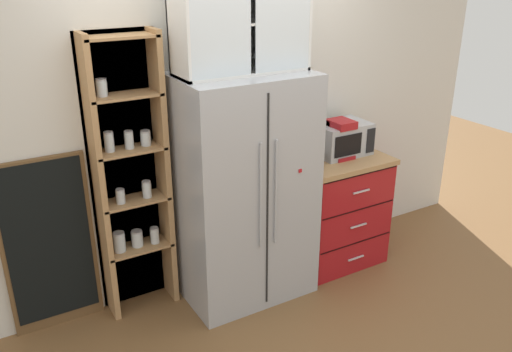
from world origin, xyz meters
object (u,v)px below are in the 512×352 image
(mug_charcoal, at_px, (317,159))
(bottle_cobalt, at_px, (334,142))
(chalkboard_menu, at_px, (49,245))
(refrigerator, at_px, (244,189))
(coffee_maker, at_px, (338,138))
(microwave, at_px, (341,138))
(bottle_clear, at_px, (340,143))

(mug_charcoal, distance_m, bottle_cobalt, 0.27)
(bottle_cobalt, bearing_deg, chalkboard_menu, 174.45)
(refrigerator, xyz_separation_m, bottle_cobalt, (0.88, 0.08, 0.19))
(coffee_maker, bearing_deg, chalkboard_menu, 173.14)
(bottle_cobalt, bearing_deg, microwave, -8.44)
(coffee_maker, height_order, chalkboard_menu, chalkboard_menu)
(bottle_cobalt, xyz_separation_m, chalkboard_menu, (-2.22, 0.22, -0.41))
(coffee_maker, height_order, bottle_cobalt, coffee_maker)
(mug_charcoal, relative_size, bottle_cobalt, 0.45)
(refrigerator, bearing_deg, microwave, 4.38)
(bottle_clear, bearing_deg, chalkboard_menu, 172.51)
(refrigerator, height_order, coffee_maker, refrigerator)
(refrigerator, relative_size, chalkboard_menu, 1.36)
(mug_charcoal, distance_m, bottle_clear, 0.25)
(coffee_maker, relative_size, bottle_cobalt, 1.25)
(coffee_maker, distance_m, chalkboard_menu, 2.29)
(refrigerator, xyz_separation_m, bottle_clear, (0.88, 0.01, 0.20))
(bottle_cobalt, height_order, chalkboard_menu, chalkboard_menu)
(refrigerator, distance_m, chalkboard_menu, 1.39)
(microwave, height_order, coffee_maker, coffee_maker)
(refrigerator, height_order, microwave, refrigerator)
(microwave, xyz_separation_m, mug_charcoal, (-0.30, -0.09, -0.09))
(chalkboard_menu, bearing_deg, microwave, -5.63)
(coffee_maker, xyz_separation_m, mug_charcoal, (-0.24, -0.04, -0.11))
(mug_charcoal, height_order, bottle_cobalt, bottle_cobalt)
(chalkboard_menu, bearing_deg, mug_charcoal, -8.93)
(bottle_cobalt, distance_m, bottle_clear, 0.08)
(mug_charcoal, bearing_deg, bottle_clear, 4.60)
(microwave, bearing_deg, bottle_cobalt, 171.56)
(refrigerator, height_order, chalkboard_menu, refrigerator)
(microwave, distance_m, bottle_clear, 0.09)
(refrigerator, height_order, bottle_cobalt, refrigerator)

